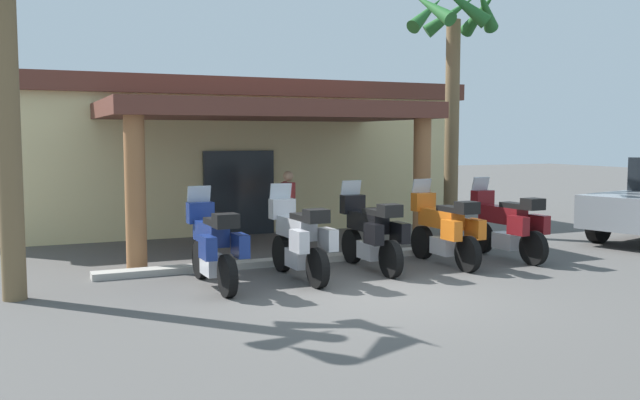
# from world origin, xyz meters

# --- Properties ---
(ground_plane) EXTENTS (80.00, 80.00, 0.00)m
(ground_plane) POSITION_xyz_m (0.00, 0.00, 0.00)
(ground_plane) COLOR #514F4C
(motel_building) EXTENTS (13.20, 9.37, 3.91)m
(motel_building) POSITION_xyz_m (0.02, 9.53, 2.01)
(motel_building) COLOR beige
(motel_building) RESTS_ON ground_plane
(motorcycle_blue) EXTENTS (0.70, 2.21, 1.61)m
(motorcycle_blue) POSITION_xyz_m (-2.25, 1.42, 0.70)
(motorcycle_blue) COLOR black
(motorcycle_blue) RESTS_ON ground_plane
(motorcycle_silver) EXTENTS (0.71, 2.21, 1.61)m
(motorcycle_silver) POSITION_xyz_m (-0.73, 1.45, 0.70)
(motorcycle_silver) COLOR black
(motorcycle_silver) RESTS_ON ground_plane
(motorcycle_black) EXTENTS (0.71, 2.21, 1.61)m
(motorcycle_black) POSITION_xyz_m (0.78, 1.68, 0.70)
(motorcycle_black) COLOR black
(motorcycle_black) RESTS_ON ground_plane
(motorcycle_orange) EXTENTS (0.71, 2.21, 1.61)m
(motorcycle_orange) POSITION_xyz_m (2.30, 1.54, 0.70)
(motorcycle_orange) COLOR black
(motorcycle_orange) RESTS_ON ground_plane
(motorcycle_maroon) EXTENTS (0.71, 2.21, 1.61)m
(motorcycle_maroon) POSITION_xyz_m (3.82, 1.59, 0.70)
(motorcycle_maroon) COLOR black
(motorcycle_maroon) RESTS_ON ground_plane
(pedestrian) EXTENTS (0.32, 0.53, 1.68)m
(pedestrian) POSITION_xyz_m (0.46, 4.96, 0.97)
(pedestrian) COLOR #3F334C
(pedestrian) RESTS_ON ground_plane
(palm_tree_near_portico) EXTENTS (2.26, 2.40, 6.20)m
(palm_tree_near_portico) POSITION_xyz_m (4.92, 5.08, 4.53)
(palm_tree_near_portico) COLOR brown
(palm_tree_near_portico) RESTS_ON ground_plane
(palm_tree_roadside) EXTENTS (1.88, 1.94, 5.87)m
(palm_tree_roadside) POSITION_xyz_m (-5.23, 1.83, 4.11)
(palm_tree_roadside) COLOR brown
(palm_tree_roadside) RESTS_ON ground_plane
(curb_strip) EXTENTS (9.59, 0.36, 0.12)m
(curb_strip) POSITION_xyz_m (0.78, 2.87, 0.06)
(curb_strip) COLOR #ADA89E
(curb_strip) RESTS_ON ground_plane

